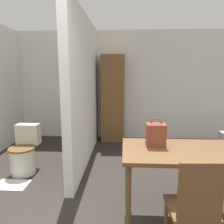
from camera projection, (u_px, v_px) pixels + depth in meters
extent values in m
cube|color=white|center=(119.00, 86.00, 5.16)|extent=(5.68, 0.12, 2.50)
cube|color=white|center=(85.00, 91.00, 3.84)|extent=(0.12, 2.64, 2.50)
cube|color=brown|center=(180.00, 152.00, 2.23)|extent=(1.17, 0.72, 0.04)
cylinder|color=brown|center=(128.00, 203.00, 2.04)|extent=(0.05, 0.05, 0.76)
cylinder|color=brown|center=(128.00, 173.00, 2.63)|extent=(0.05, 0.05, 0.76)
cylinder|color=brown|center=(216.00, 175.00, 2.57)|extent=(0.05, 0.05, 0.76)
cube|color=brown|center=(190.00, 208.00, 1.88)|extent=(0.40, 0.40, 0.04)
cube|color=brown|center=(201.00, 192.00, 1.66)|extent=(0.35, 0.05, 0.48)
cylinder|color=brown|center=(166.00, 218.00, 2.08)|extent=(0.04, 0.04, 0.40)
cylinder|color=brown|center=(200.00, 219.00, 2.08)|extent=(0.04, 0.04, 0.40)
cylinder|color=silver|center=(23.00, 161.00, 3.41)|extent=(0.38, 0.38, 0.40)
cylinder|color=brown|center=(22.00, 149.00, 3.37)|extent=(0.40, 0.40, 0.02)
cube|color=silver|center=(28.00, 134.00, 3.59)|extent=(0.37, 0.18, 0.34)
cube|color=brown|center=(156.00, 135.00, 2.32)|extent=(0.20, 0.14, 0.24)
torus|color=brown|center=(156.00, 124.00, 2.30)|extent=(0.12, 0.01, 0.12)
cube|color=brown|center=(113.00, 99.00, 4.95)|extent=(0.52, 0.39, 1.95)
sphere|color=black|center=(119.00, 96.00, 4.72)|extent=(0.02, 0.02, 0.02)
cube|color=silver|center=(12.00, 185.00, 3.08)|extent=(0.46, 0.31, 0.01)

